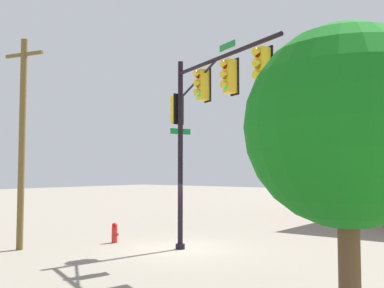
# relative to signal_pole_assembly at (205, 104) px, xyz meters

# --- Properties ---
(ground_plane) EXTENTS (120.00, 120.00, 0.00)m
(ground_plane) POSITION_rel_signal_pole_assembly_xyz_m (-1.69, 0.70, -5.38)
(ground_plane) COLOR gray
(signal_pole_assembly) EXTENTS (6.14, 2.70, 7.31)m
(signal_pole_assembly) POSITION_rel_signal_pole_assembly_xyz_m (0.00, 0.00, 0.00)
(signal_pole_assembly) COLOR black
(signal_pole_assembly) RESTS_ON ground_plane
(utility_pole) EXTENTS (1.77, 0.57, 8.16)m
(utility_pole) POSITION_rel_signal_pole_assembly_xyz_m (-6.47, -3.15, -1.14)
(utility_pole) COLOR brown
(utility_pole) RESTS_ON ground_plane
(fire_hydrant) EXTENTS (0.33, 0.24, 0.83)m
(fire_hydrant) POSITION_rel_signal_pole_assembly_xyz_m (-4.84, 0.21, -4.97)
(fire_hydrant) COLOR red
(fire_hydrant) RESTS_ON ground_plane
(tree_near) EXTENTS (3.58, 3.58, 5.57)m
(tree_near) POSITION_rel_signal_pole_assembly_xyz_m (6.63, -4.94, -1.62)
(tree_near) COLOR brown
(tree_near) RESTS_ON ground_plane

